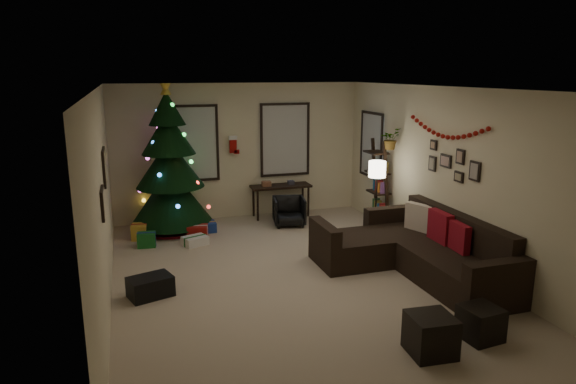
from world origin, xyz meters
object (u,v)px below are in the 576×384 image
Objects in this scene: christmas_tree at (170,169)px; sofa at (416,252)px; bookshelf at (379,186)px; desk at (281,189)px; desk_chair at (289,211)px.

christmas_tree is 0.98× the size of sofa.
bookshelf is at bearing -16.63° from christmas_tree.
desk is 2.17× the size of desk_chair.
sofa is at bearing -102.73° from bookshelf.
sofa is at bearing -73.30° from desk.
desk_chair is at bearing -92.77° from desk.
bookshelf is (1.52, -1.37, 0.25)m from desk.
sofa is 5.12× the size of desk_chair.
christmas_tree is 2.39m from desk_chair.
sofa reaches higher than desk.
desk is (2.22, 0.25, -0.58)m from christmas_tree.
desk_chair is (-1.07, 2.82, -0.01)m from sofa.
desk is 2.06m from bookshelf.
christmas_tree is at bearing 135.36° from sofa.
christmas_tree reaches higher than bookshelf.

